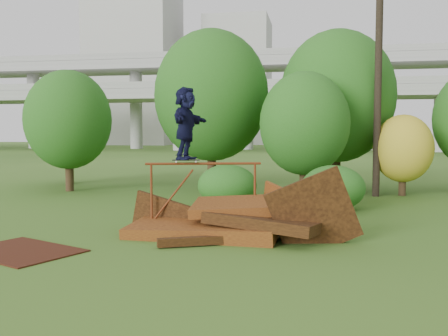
% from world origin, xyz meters
% --- Properties ---
extents(ground, '(240.00, 240.00, 0.00)m').
position_xyz_m(ground, '(0.00, 0.00, 0.00)').
color(ground, '#2D5116').
rests_on(ground, ground).
extents(scrap_pile, '(5.90, 3.26, 2.23)m').
position_xyz_m(scrap_pile, '(-0.50, 1.20, 0.35)').
color(scrap_pile, '#411A0B').
rests_on(scrap_pile, ground).
extents(grind_rail, '(2.88, 0.83, 1.75)m').
position_xyz_m(grind_rail, '(-1.30, 1.82, 1.29)').
color(grind_rail, '#63280F').
rests_on(grind_rail, ground).
extents(skateboard, '(0.72, 0.36, 0.07)m').
position_xyz_m(skateboard, '(-1.74, 1.70, 1.81)').
color(skateboard, black).
rests_on(skateboard, grind_rail).
extents(skater, '(0.77, 1.78, 1.86)m').
position_xyz_m(skater, '(-1.74, 1.70, 2.75)').
color(skater, black).
rests_on(skater, skateboard).
extents(flat_plate, '(2.88, 2.53, 0.03)m').
position_xyz_m(flat_plate, '(-4.58, -1.23, 0.01)').
color(flat_plate, '#37160B').
rests_on(flat_plate, ground).
extents(tree_0, '(3.69, 3.69, 5.20)m').
position_xyz_m(tree_0, '(-8.93, 9.22, 3.07)').
color(tree_0, black).
rests_on(tree_0, ground).
extents(tree_1, '(5.15, 5.15, 7.16)m').
position_xyz_m(tree_1, '(-3.13, 11.52, 4.19)').
color(tree_1, black).
rests_on(tree_1, ground).
extents(tree_2, '(3.44, 3.44, 4.85)m').
position_xyz_m(tree_2, '(1.09, 8.69, 2.87)').
color(tree_2, black).
rests_on(tree_2, ground).
extents(tree_3, '(5.08, 5.08, 7.05)m').
position_xyz_m(tree_3, '(2.43, 12.06, 4.12)').
color(tree_3, black).
rests_on(tree_3, ground).
extents(tree_4, '(2.35, 2.35, 3.24)m').
position_xyz_m(tree_4, '(4.95, 10.18, 1.89)').
color(tree_4, black).
rests_on(tree_4, ground).
extents(tree_6, '(3.27, 3.27, 4.56)m').
position_xyz_m(tree_6, '(-10.48, 12.27, 2.68)').
color(tree_6, black).
rests_on(tree_6, ground).
extents(shrub_left, '(2.05, 1.90, 1.42)m').
position_xyz_m(shrub_left, '(-1.46, 6.20, 0.71)').
color(shrub_left, '#1E4913').
rests_on(shrub_left, ground).
extents(shrub_right, '(2.07, 1.90, 1.47)m').
position_xyz_m(shrub_right, '(2.09, 5.76, 0.73)').
color(shrub_right, '#1E4913').
rests_on(shrub_right, ground).
extents(utility_pole, '(1.40, 0.28, 10.82)m').
position_xyz_m(utility_pole, '(3.89, 9.76, 5.48)').
color(utility_pole, black).
rests_on(utility_pole, ground).
extents(freeway_overpass, '(160.00, 15.00, 13.70)m').
position_xyz_m(freeway_overpass, '(0.00, 62.92, 10.32)').
color(freeway_overpass, gray).
rests_on(freeway_overpass, ground).
extents(building_left, '(18.00, 16.00, 35.00)m').
position_xyz_m(building_left, '(-38.00, 95.00, 17.50)').
color(building_left, '#9E9E99').
rests_on(building_left, ground).
extents(building_right, '(14.00, 14.00, 28.00)m').
position_xyz_m(building_right, '(-16.00, 102.00, 14.00)').
color(building_right, '#9E9E99').
rests_on(building_right, ground).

